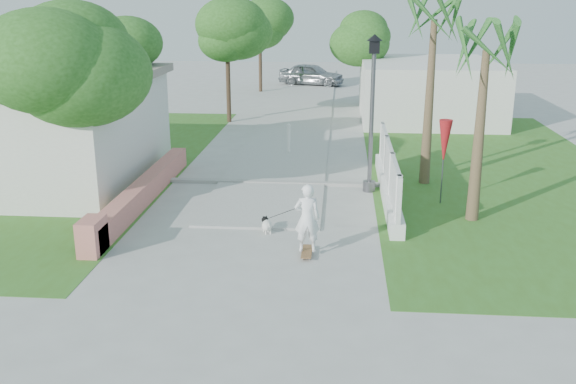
# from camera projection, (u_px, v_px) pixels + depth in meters

# --- Properties ---
(ground) EXTENTS (90.00, 90.00, 0.00)m
(ground) POSITION_uv_depth(u_px,v_px,m) (241.00, 262.00, 13.59)
(ground) COLOR #B7B7B2
(ground) RESTS_ON ground
(path_strip) EXTENTS (3.20, 36.00, 0.06)m
(path_strip) POSITION_uv_depth(u_px,v_px,m) (301.00, 108.00, 32.66)
(path_strip) COLOR #B7B7B2
(path_strip) RESTS_ON ground
(curb) EXTENTS (6.50, 0.25, 0.10)m
(curb) POSITION_uv_depth(u_px,v_px,m) (271.00, 182.00, 19.30)
(curb) COLOR #999993
(curb) RESTS_ON ground
(grass_left) EXTENTS (8.00, 20.00, 0.01)m
(grass_left) POSITION_uv_depth(u_px,v_px,m) (73.00, 163.00, 21.77)
(grass_left) COLOR #3D6921
(grass_left) RESTS_ON ground
(grass_right) EXTENTS (8.00, 20.00, 0.01)m
(grass_right) POSITION_uv_depth(u_px,v_px,m) (494.00, 172.00, 20.67)
(grass_right) COLOR #3D6921
(grass_right) RESTS_ON ground
(pink_wall) EXTENTS (0.45, 8.20, 0.80)m
(pink_wall) POSITION_uv_depth(u_px,v_px,m) (139.00, 195.00, 17.15)
(pink_wall) COLOR #DC7D70
(pink_wall) RESTS_ON ground
(house_left) EXTENTS (8.40, 7.40, 3.23)m
(house_left) POSITION_uv_depth(u_px,v_px,m) (10.00, 126.00, 19.47)
(house_left) COLOR silver
(house_left) RESTS_ON ground
(lattice_fence) EXTENTS (0.35, 7.00, 1.50)m
(lattice_fence) POSITION_uv_depth(u_px,v_px,m) (388.00, 178.00, 17.94)
(lattice_fence) COLOR white
(lattice_fence) RESTS_ON ground
(building_right) EXTENTS (6.00, 8.00, 2.60)m
(building_right) POSITION_uv_depth(u_px,v_px,m) (426.00, 89.00, 29.92)
(building_right) COLOR silver
(building_right) RESTS_ON ground
(street_lamp) EXTENTS (0.44, 0.44, 4.44)m
(street_lamp) POSITION_uv_depth(u_px,v_px,m) (372.00, 108.00, 17.91)
(street_lamp) COLOR #59595E
(street_lamp) RESTS_ON ground
(bollard) EXTENTS (0.14, 0.14, 1.09)m
(bollard) POSITION_uv_depth(u_px,v_px,m) (289.00, 138.00, 22.95)
(bollard) COLOR white
(bollard) RESTS_ON ground
(patio_umbrella) EXTENTS (0.36, 0.36, 2.30)m
(patio_umbrella) POSITION_uv_depth(u_px,v_px,m) (445.00, 143.00, 17.02)
(patio_umbrella) COLOR #59595E
(patio_umbrella) RESTS_ON ground
(tree_left_near) EXTENTS (3.60, 3.60, 5.28)m
(tree_left_near) POSITION_uv_depth(u_px,v_px,m) (75.00, 64.00, 15.68)
(tree_left_near) COLOR #4C3826
(tree_left_near) RESTS_ON ground
(tree_left_mid) EXTENTS (3.20, 3.20, 4.85)m
(tree_left_mid) POSITION_uv_depth(u_px,v_px,m) (113.00, 58.00, 21.10)
(tree_left_mid) COLOR #4C3826
(tree_left_mid) RESTS_ON ground
(tree_path_left) EXTENTS (3.40, 3.40, 5.23)m
(tree_path_left) POSITION_uv_depth(u_px,v_px,m) (227.00, 35.00, 27.97)
(tree_path_left) COLOR #4C3826
(tree_path_left) RESTS_ON ground
(tree_path_right) EXTENTS (3.00, 3.00, 4.79)m
(tree_path_right) POSITION_uv_depth(u_px,v_px,m) (367.00, 38.00, 31.39)
(tree_path_right) COLOR #4C3826
(tree_path_right) RESTS_ON ground
(tree_path_far) EXTENTS (3.20, 3.20, 5.17)m
(tree_path_far) POSITION_uv_depth(u_px,v_px,m) (260.00, 26.00, 37.49)
(tree_path_far) COLOR #4C3826
(tree_path_far) RESTS_ON ground
(palm_far) EXTENTS (1.80, 1.80, 5.30)m
(palm_far) POSITION_uv_depth(u_px,v_px,m) (434.00, 31.00, 18.13)
(palm_far) COLOR brown
(palm_far) RESTS_ON ground
(palm_near) EXTENTS (1.80, 1.80, 4.70)m
(palm_near) POSITION_uv_depth(u_px,v_px,m) (486.00, 61.00, 15.08)
(palm_near) COLOR brown
(palm_near) RESTS_ON ground
(skateboarder) EXTENTS (1.30, 1.89, 1.61)m
(skateboarder) POSITION_uv_depth(u_px,v_px,m) (288.00, 215.00, 14.35)
(skateboarder) COLOR brown
(skateboarder) RESTS_ON ground
(dog) EXTENTS (0.37, 0.52, 0.38)m
(dog) POSITION_uv_depth(u_px,v_px,m) (267.00, 224.00, 15.25)
(dog) COLOR white
(dog) RESTS_ON ground
(parked_car) EXTENTS (4.43, 2.73, 1.41)m
(parked_car) POSITION_uv_depth(u_px,v_px,m) (312.00, 74.00, 41.09)
(parked_car) COLOR #9A9CA2
(parked_car) RESTS_ON ground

